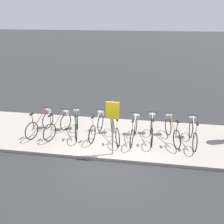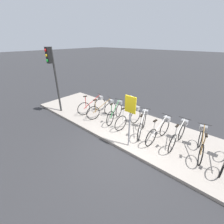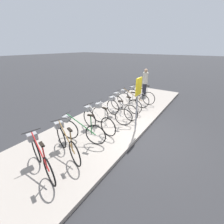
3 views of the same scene
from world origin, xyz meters
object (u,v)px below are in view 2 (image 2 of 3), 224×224
object	(u,v)px
parked_bicycle_2	(116,112)
sign_post	(130,113)
parked_bicycle_3	(130,117)
parked_bicycle_5	(160,130)
parked_bicycle_0	(94,105)
parked_bicycle_7	(201,142)
traffic_light	(52,67)
parked_bicycle_6	(179,134)
parked_bicycle_1	(103,109)
parked_bicycle_4	(142,123)

from	to	relation	value
parked_bicycle_2	sign_post	world-z (taller)	sign_post
parked_bicycle_3	parked_bicycle_5	xyz separation A→B (m)	(1.52, -0.11, 0.00)
parked_bicycle_0	parked_bicycle_7	world-z (taller)	same
parked_bicycle_7	traffic_light	xyz separation A→B (m)	(-6.94, -1.37, 1.99)
parked_bicycle_3	parked_bicycle_6	distance (m)	2.21
parked_bicycle_1	traffic_light	size ratio (longest dim) A/B	0.49
parked_bicycle_2	parked_bicycle_0	bearing A→B (deg)	-175.66
parked_bicycle_1	parked_bicycle_5	world-z (taller)	same
parked_bicycle_1	parked_bicycle_5	size ratio (longest dim) A/B	0.96
parked_bicycle_3	parked_bicycle_7	xyz separation A→B (m)	(2.99, 0.07, 0.00)
parked_bicycle_0	parked_bicycle_2	xyz separation A→B (m)	(1.49, 0.11, 0.00)
parked_bicycle_0	traffic_light	distance (m)	2.82
parked_bicycle_0	parked_bicycle_7	xyz separation A→B (m)	(5.35, 0.16, 0.00)
parked_bicycle_4	parked_bicycle_7	size ratio (longest dim) A/B	0.97
parked_bicycle_6	sign_post	distance (m)	2.13
parked_bicycle_4	parked_bicycle_0	bearing A→B (deg)	179.99
parked_bicycle_1	parked_bicycle_7	world-z (taller)	same
parked_bicycle_4	parked_bicycle_5	xyz separation A→B (m)	(0.79, -0.02, 0.00)
parked_bicycle_4	traffic_light	xyz separation A→B (m)	(-4.68, -1.21, 1.99)
parked_bicycle_3	parked_bicycle_1	bearing A→B (deg)	-175.45
parked_bicycle_5	sign_post	bearing A→B (deg)	-121.74
parked_bicycle_4	parked_bicycle_7	distance (m)	2.26
parked_bicycle_0	parked_bicycle_6	distance (m)	4.58
parked_bicycle_1	parked_bicycle_2	world-z (taller)	same
parked_bicycle_1	parked_bicycle_2	xyz separation A→B (m)	(0.69, 0.15, 0.00)
parked_bicycle_3	parked_bicycle_5	size ratio (longest dim) A/B	1.00
sign_post	parked_bicycle_0	bearing A→B (deg)	159.97
parked_bicycle_3	parked_bicycle_2	bearing A→B (deg)	178.46
parked_bicycle_6	parked_bicycle_3	bearing A→B (deg)	-178.29
parked_bicycle_2	parked_bicycle_6	world-z (taller)	same
parked_bicycle_6	parked_bicycle_1	bearing A→B (deg)	-177.10
parked_bicycle_0	parked_bicycle_1	bearing A→B (deg)	-2.56
parked_bicycle_0	sign_post	size ratio (longest dim) A/B	0.83
parked_bicycle_0	parked_bicycle_3	distance (m)	2.37
parked_bicycle_2	sign_post	xyz separation A→B (m)	(1.69, -1.27, 0.93)
parked_bicycle_3	parked_bicycle_7	world-z (taller)	same
parked_bicycle_1	parked_bicycle_2	distance (m)	0.71
parked_bicycle_5	parked_bicycle_4	bearing A→B (deg)	178.85
parked_bicycle_2	parked_bicycle_4	world-z (taller)	same
parked_bicycle_1	traffic_light	distance (m)	3.32
parked_bicycle_6	parked_bicycle_4	bearing A→B (deg)	-173.97
parked_bicycle_0	parked_bicycle_5	size ratio (longest dim) A/B	0.97
parked_bicycle_6	sign_post	world-z (taller)	sign_post
parked_bicycle_4	traffic_light	size ratio (longest dim) A/B	0.48
parked_bicycle_0	parked_bicycle_4	world-z (taller)	same
parked_bicycle_5	parked_bicycle_7	world-z (taller)	same
parked_bicycle_0	parked_bicycle_5	bearing A→B (deg)	-0.25
parked_bicycle_1	parked_bicycle_3	distance (m)	1.58
parked_bicycle_3	parked_bicycle_4	size ratio (longest dim) A/B	1.04
parked_bicycle_6	parked_bicycle_2	bearing A→B (deg)	-179.21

